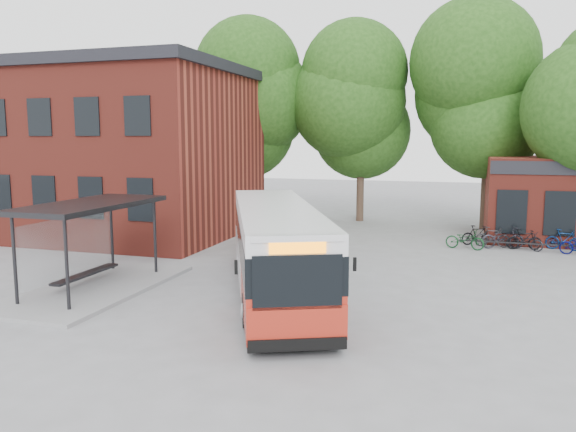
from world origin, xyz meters
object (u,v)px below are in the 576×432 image
(bicycle_0, at_px, (465,239))
(bicycle_4, at_px, (525,241))
(bus_shelter, at_px, (92,246))
(bicycle_5, at_px, (524,240))
(bicycle_7, at_px, (564,240))
(bicycle_2, at_px, (502,238))
(city_bus, at_px, (276,250))
(bicycle_1, at_px, (478,235))
(bicycle_3, at_px, (492,237))

(bicycle_0, relative_size, bicycle_4, 1.09)
(bus_shelter, distance_m, bicycle_5, 18.09)
(bus_shelter, relative_size, bicycle_0, 4.14)
(bicycle_7, bearing_deg, bicycle_2, 113.68)
(city_bus, distance_m, bicycle_1, 12.36)
(bicycle_1, height_order, bicycle_7, bicycle_7)
(bus_shelter, height_order, bicycle_5, bus_shelter)
(bicycle_3, bearing_deg, bus_shelter, 132.92)
(bicycle_1, height_order, bicycle_4, bicycle_1)
(bicycle_1, xyz_separation_m, bicycle_7, (3.62, -0.19, 0.00))
(bicycle_1, xyz_separation_m, bicycle_4, (1.98, -0.71, -0.05))
(bicycle_3, bearing_deg, bicycle_2, -119.68)
(bicycle_0, bearing_deg, bicycle_2, -54.17)
(bicycle_2, relative_size, bicycle_7, 1.22)
(bicycle_0, bearing_deg, bicycle_3, -39.64)
(bicycle_1, relative_size, bicycle_4, 0.98)
(bicycle_2, xyz_separation_m, bicycle_3, (-0.41, 0.24, -0.03))
(bicycle_1, xyz_separation_m, bicycle_5, (1.94, -0.58, -0.01))
(city_bus, xyz_separation_m, bicycle_1, (6.30, 10.59, -0.94))
(bicycle_5, bearing_deg, bus_shelter, 121.72)
(bicycle_1, relative_size, bicycle_5, 1.02)
(bicycle_0, xyz_separation_m, bicycle_5, (2.50, 0.68, 0.01))
(bicycle_0, bearing_deg, bicycle_5, -61.59)
(bicycle_2, relative_size, bicycle_4, 1.20)
(bicycle_4, relative_size, bicycle_5, 1.03)
(bicycle_1, bearing_deg, bicycle_3, -142.71)
(bicycle_7, bearing_deg, bus_shelter, 141.70)
(bicycle_0, height_order, bicycle_4, bicycle_0)
(bicycle_3, relative_size, bicycle_7, 1.00)
(bicycle_4, distance_m, bicycle_5, 0.14)
(bicycle_0, distance_m, bicycle_7, 4.32)
(bicycle_3, height_order, bicycle_4, bicycle_3)
(bicycle_0, distance_m, bicycle_2, 1.74)
(bicycle_2, bearing_deg, bicycle_4, -112.95)
(city_bus, relative_size, bicycle_4, 7.10)
(bicycle_2, bearing_deg, bicycle_1, 44.93)
(bicycle_3, bearing_deg, city_bus, 146.40)
(bicycle_2, bearing_deg, bicycle_0, 96.91)
(city_bus, bearing_deg, bicycle_2, 29.97)
(bicycle_4, relative_size, bicycle_7, 1.01)
(bus_shelter, xyz_separation_m, bicycle_5, (14.03, 11.39, -1.00))
(bus_shelter, bearing_deg, bicycle_0, 42.90)
(city_bus, height_order, bicycle_4, city_bus)
(bus_shelter, distance_m, bicycle_1, 17.04)
(bicycle_0, height_order, bicycle_1, bicycle_1)
(bicycle_5, bearing_deg, bicycle_1, 65.99)
(city_bus, bearing_deg, bicycle_4, 26.31)
(bus_shelter, xyz_separation_m, bicycle_0, (11.52, 10.71, -1.01))
(bicycle_3, distance_m, bicycle_5, 1.32)
(city_bus, relative_size, bicycle_1, 7.22)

